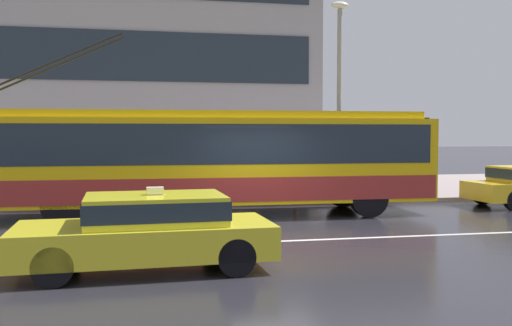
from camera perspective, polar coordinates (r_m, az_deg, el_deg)
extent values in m
plane|color=#25242C|center=(13.44, 1.19, -6.86)|extent=(160.00, 160.00, 0.00)
cube|color=gray|center=(22.76, -4.08, -2.66)|extent=(80.00, 10.00, 0.14)
cube|color=silver|center=(12.29, 2.42, -7.77)|extent=(72.00, 0.14, 0.01)
cube|color=yellow|center=(16.01, -4.24, 0.32)|extent=(12.24, 2.76, 2.28)
cube|color=yellow|center=(16.00, -4.25, 4.76)|extent=(11.50, 2.49, 0.20)
cube|color=#1E2833|center=(15.99, -4.24, 1.95)|extent=(11.75, 2.78, 1.05)
cube|color=maroon|center=(16.06, -4.23, -2.29)|extent=(12.12, 2.79, 0.64)
cube|color=#1E2833|center=(17.68, 15.65, 1.94)|extent=(0.17, 2.21, 1.14)
cube|color=black|center=(17.61, 15.24, 3.84)|extent=(0.20, 1.91, 0.28)
cylinder|color=black|center=(16.60, -20.77, 8.36)|extent=(4.46, 0.15, 2.08)
cylinder|color=black|center=(15.92, -21.24, 8.60)|extent=(4.46, 0.15, 2.08)
cylinder|color=black|center=(18.06, 8.61, -2.71)|extent=(1.05, 0.32, 1.04)
cylinder|color=black|center=(16.00, 11.17, -3.46)|extent=(1.05, 0.32, 1.04)
cylinder|color=black|center=(17.24, -17.64, -3.08)|extent=(1.05, 0.32, 1.04)
cylinder|color=black|center=(15.07, -18.72, -3.95)|extent=(1.05, 0.32, 1.04)
cylinder|color=black|center=(19.92, 21.60, -2.96)|extent=(0.62, 0.22, 0.62)
cube|color=yellow|center=(9.86, -10.96, -7.51)|extent=(4.29, 1.97, 0.55)
cube|color=yellow|center=(9.79, -10.00, -4.53)|extent=(2.34, 1.64, 0.48)
cube|color=#1E2833|center=(9.78, -10.00, -4.39)|extent=(2.38, 1.66, 0.31)
cube|color=silver|center=(9.75, -10.02, -2.72)|extent=(0.29, 0.17, 0.12)
cylinder|color=black|center=(9.15, -19.59, -9.71)|extent=(0.63, 0.22, 0.62)
cylinder|color=black|center=(10.72, -18.69, -7.84)|extent=(0.63, 0.22, 0.62)
cylinder|color=black|center=(9.28, -1.97, -9.36)|extent=(0.63, 0.22, 0.62)
cylinder|color=black|center=(10.83, -3.71, -7.58)|extent=(0.63, 0.22, 0.62)
cylinder|color=gray|center=(18.89, 0.20, 0.19)|extent=(0.08, 0.08, 2.48)
cylinder|color=gray|center=(18.50, -11.57, 0.07)|extent=(0.08, 0.08, 2.48)
cylinder|color=gray|center=(20.18, -0.56, 0.36)|extent=(0.08, 0.08, 2.48)
cylinder|color=gray|center=(19.82, -11.56, 0.26)|extent=(0.08, 0.08, 2.48)
cube|color=#99ADB2|center=(19.91, -6.01, 0.45)|extent=(3.66, 0.04, 1.98)
cube|color=#B2B2B7|center=(19.24, -5.84, 4.03)|extent=(4.15, 1.62, 0.08)
cube|color=brown|center=(19.64, -5.91, -2.03)|extent=(2.70, 0.36, 0.08)
cylinder|color=black|center=(18.40, -17.59, -2.57)|extent=(0.14, 0.14, 0.85)
cylinder|color=black|center=(18.56, -17.56, -2.52)|extent=(0.14, 0.14, 0.85)
cylinder|color=#251D28|center=(18.43, -17.61, -0.31)|extent=(0.38, 0.38, 0.59)
sphere|color=tan|center=(18.41, -17.63, 0.97)|extent=(0.23, 0.23, 0.23)
cone|color=red|center=(18.52, -17.62, 1.90)|extent=(1.19, 1.19, 0.26)
cylinder|color=#333333|center=(18.54, -17.59, 0.30)|extent=(0.02, 0.02, 0.77)
cylinder|color=#242A2A|center=(20.03, -5.67, -2.03)|extent=(0.14, 0.14, 0.83)
cylinder|color=#242A2A|center=(19.97, -6.09, -2.05)|extent=(0.14, 0.14, 0.83)
cylinder|color=#93815F|center=(19.95, -5.89, 0.02)|extent=(0.46, 0.46, 0.61)
sphere|color=tan|center=(19.94, -5.90, 1.21)|extent=(0.22, 0.22, 0.22)
cone|color=#D42966|center=(19.98, -5.59, 2.05)|extent=(1.30, 1.30, 0.27)
cylinder|color=#333333|center=(19.99, -5.58, 0.56)|extent=(0.02, 0.02, 0.77)
cylinder|color=#21394D|center=(20.36, -15.70, -1.96)|extent=(0.14, 0.14, 0.90)
cylinder|color=#21394D|center=(20.22, -15.50, -1.99)|extent=(0.14, 0.14, 0.90)
cylinder|color=#987265|center=(20.24, -15.63, 0.08)|extent=(0.49, 0.49, 0.56)
sphere|color=tan|center=(20.23, -15.64, 1.19)|extent=(0.23, 0.23, 0.23)
cylinder|color=#514245|center=(19.13, 3.98, -2.31)|extent=(0.14, 0.14, 0.80)
cylinder|color=#514245|center=(18.97, 4.06, -2.35)|extent=(0.14, 0.14, 0.80)
cylinder|color=navy|center=(19.00, 4.03, -0.27)|extent=(0.40, 0.40, 0.57)
sphere|color=#DD867E|center=(18.98, 4.03, 0.95)|extent=(0.24, 0.24, 0.24)
cone|color=#364B9C|center=(18.85, 4.09, 1.85)|extent=(1.43, 1.43, 0.31)
cylinder|color=#333333|center=(18.87, 4.09, 0.22)|extent=(0.02, 0.02, 0.76)
cylinder|color=gray|center=(19.64, 8.28, 5.88)|extent=(0.16, 0.16, 6.33)
ellipsoid|color=silver|center=(20.08, 8.35, 15.28)|extent=(0.60, 0.32, 0.24)
cube|color=#9B9A9B|center=(32.61, -17.67, 15.11)|extent=(23.71, 11.10, 18.48)
cube|color=#1E2833|center=(26.31, -18.73, 2.23)|extent=(22.29, 0.06, 2.22)
cube|color=#1E2833|center=(26.54, -18.87, 10.23)|extent=(22.29, 0.06, 2.22)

